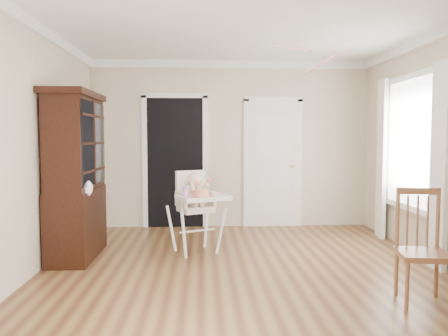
{
  "coord_description": "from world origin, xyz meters",
  "views": [
    {
      "loc": [
        -0.45,
        -4.64,
        1.46
      ],
      "look_at": [
        -0.19,
        0.76,
        1.09
      ],
      "focal_mm": 35.0,
      "sensor_mm": 36.0,
      "label": 1
    }
  ],
  "objects_px": {
    "cake": "(202,193)",
    "china_cabinet": "(76,175)",
    "dining_chair": "(422,250)",
    "sippy_cup": "(186,192)",
    "high_chair": "(196,202)"
  },
  "relations": [
    {
      "from": "cake",
      "to": "sippy_cup",
      "type": "height_order",
      "value": "sippy_cup"
    },
    {
      "from": "dining_chair",
      "to": "china_cabinet",
      "type": "bearing_deg",
      "value": 164.88
    },
    {
      "from": "dining_chair",
      "to": "high_chair",
      "type": "bearing_deg",
      "value": 148.87
    },
    {
      "from": "cake",
      "to": "dining_chair",
      "type": "xyz_separation_m",
      "value": [
        1.94,
        -1.56,
        -0.32
      ]
    },
    {
      "from": "china_cabinet",
      "to": "dining_chair",
      "type": "distance_m",
      "value": 3.88
    },
    {
      "from": "cake",
      "to": "china_cabinet",
      "type": "distance_m",
      "value": 1.54
    },
    {
      "from": "high_chair",
      "to": "china_cabinet",
      "type": "height_order",
      "value": "china_cabinet"
    },
    {
      "from": "high_chair",
      "to": "china_cabinet",
      "type": "bearing_deg",
      "value": 161.85
    },
    {
      "from": "cake",
      "to": "china_cabinet",
      "type": "bearing_deg",
      "value": 176.56
    },
    {
      "from": "cake",
      "to": "dining_chair",
      "type": "height_order",
      "value": "dining_chair"
    },
    {
      "from": "china_cabinet",
      "to": "dining_chair",
      "type": "height_order",
      "value": "china_cabinet"
    },
    {
      "from": "cake",
      "to": "sippy_cup",
      "type": "bearing_deg",
      "value": 177.68
    },
    {
      "from": "dining_chair",
      "to": "sippy_cup",
      "type": "bearing_deg",
      "value": 154.05
    },
    {
      "from": "cake",
      "to": "dining_chair",
      "type": "distance_m",
      "value": 2.51
    },
    {
      "from": "sippy_cup",
      "to": "china_cabinet",
      "type": "distance_m",
      "value": 1.35
    }
  ]
}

